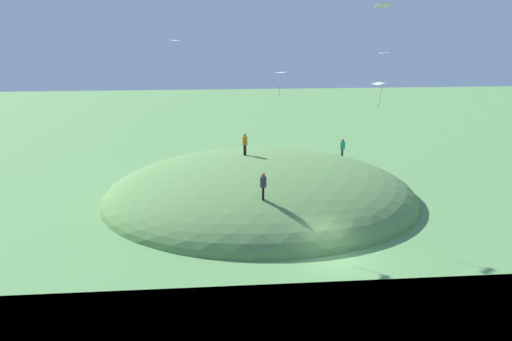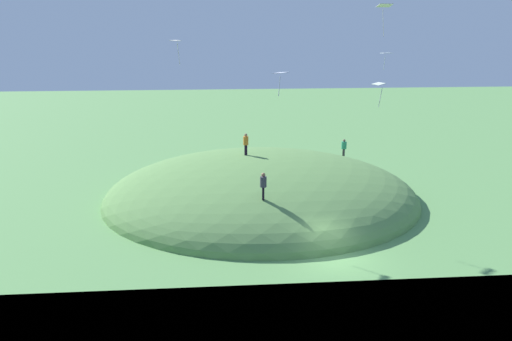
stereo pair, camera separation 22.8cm
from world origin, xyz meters
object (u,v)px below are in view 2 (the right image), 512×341
object	(u,v)px
kite_0	(379,85)
kite_1	(384,7)
kite_5	(176,43)
person_near_shore	(344,146)
kite_11	(386,54)
person_with_child	(263,183)
kite_2	(281,74)
person_on_hilltop	(246,142)

from	to	relation	value
kite_0	kite_1	xyz separation A→B (m)	(8.85, -2.88, 4.57)
kite_5	person_near_shore	bearing A→B (deg)	-57.37
kite_0	kite_11	bearing A→B (deg)	-20.65
kite_11	person_with_child	bearing A→B (deg)	122.84
person_with_child	kite_0	bearing A→B (deg)	-84.35
kite_0	kite_1	bearing A→B (deg)	-18.04
kite_2	person_near_shore	bearing A→B (deg)	-26.09
person_near_shore	kite_5	xyz separation A→B (m)	(-8.76, 13.69, 9.16)
kite_5	person_on_hilltop	bearing A→B (deg)	-51.14
person_on_hilltop	kite_2	xyz separation A→B (m)	(-10.80, -1.22, 6.07)
kite_5	person_with_child	bearing A→B (deg)	-132.80
person_with_child	kite_11	world-z (taller)	kite_11
person_on_hilltop	kite_11	size ratio (longest dim) A/B	1.45
person_with_child	kite_5	size ratio (longest dim) A/B	1.06
kite_5	kite_11	xyz separation A→B (m)	(1.00, -14.39, -0.84)
person_near_shore	kite_2	xyz separation A→B (m)	(-15.71, 7.70, 7.73)
person_near_shore	person_with_child	size ratio (longest dim) A/B	0.95
kite_2	kite_11	bearing A→B (deg)	-46.57
kite_1	kite_5	bearing A→B (deg)	102.28
person_on_hilltop	kite_5	distance (m)	9.69
person_with_child	kite_1	xyz separation A→B (m)	(8.10, -9.50, 10.51)
person_near_shore	kite_11	size ratio (longest dim) A/B	1.40
person_near_shore	kite_11	distance (m)	11.40
kite_5	kite_0	bearing A→B (deg)	-115.37
person_on_hilltop	person_near_shore	distance (m)	10.31
kite_0	kite_2	xyz separation A→B (m)	(-1.31, 5.89, 0.82)
kite_0	kite_2	size ratio (longest dim) A/B	1.05
person_on_hilltop	person_near_shore	size ratio (longest dim) A/B	1.04
person_with_child	kite_1	world-z (taller)	kite_1
kite_1	kite_2	xyz separation A→B (m)	(-10.17, 8.78, -3.75)
person_near_shore	kite_1	world-z (taller)	kite_1
kite_11	kite_5	bearing A→B (deg)	93.96
person_on_hilltop	kite_1	bearing A→B (deg)	175.31
person_with_child	person_on_hilltop	bearing A→B (deg)	15.43
kite_1	kite_11	bearing A→B (deg)	170.20
kite_0	kite_5	distance (m)	13.35
kite_1	kite_2	bearing A→B (deg)	139.19
kite_2	kite_11	distance (m)	11.58
kite_1	kite_0	bearing A→B (deg)	161.96
person_on_hilltop	kite_2	bearing A→B (deg)	95.37
person_on_hilltop	person_near_shore	xyz separation A→B (m)	(4.92, -8.92, -1.65)
person_on_hilltop	kite_1	world-z (taller)	kite_1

